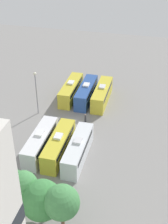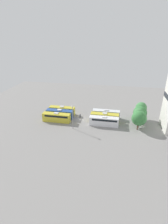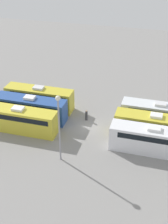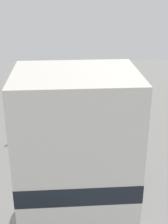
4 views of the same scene
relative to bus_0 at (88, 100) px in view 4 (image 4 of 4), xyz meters
The scene contains 15 objects.
ground_plane 10.00m from the bus_0, 70.02° to the left, with size 107.58×107.58×0.00m, color gray.
bus_0 is the anchor object (origin of this frame).
bus_1 3.38m from the bus_0, ahead, with size 2.61×10.90×3.73m.
bus_2 6.79m from the bus_0, ahead, with size 2.61×10.90×3.73m.
bus_3 18.68m from the bus_0, 89.67° to the left, with size 2.61×10.90×3.73m.
bus_4 18.67m from the bus_0, 79.34° to the left, with size 2.61×10.90×3.73m.
bus_5 19.50m from the bus_0, 70.09° to the left, with size 2.61×10.90×3.73m.
worker_person 8.37m from the bus_0, 79.30° to the left, with size 0.36×0.36×1.68m.
light_pole 14.23m from the bus_0, 33.55° to the left, with size 0.60×0.60×8.96m.
tree_0 32.41m from the bus_0, 92.89° to the left, with size 4.37×4.37×7.12m.
tree_1 31.72m from the bus_0, 87.85° to the left, with size 5.22×5.22×6.48m.
tree_2 31.10m from the bus_0, 82.62° to the left, with size 3.78×3.78×6.69m.
tree_3 31.52m from the bus_0, 78.48° to the left, with size 5.36×5.36×6.57m.
tree_4 31.55m from the bus_0, 76.09° to the left, with size 4.46×4.46×7.13m.
depot_building 44.86m from the bus_0, 83.89° to the left, with size 10.84×8.64×21.25m.
Camera 4 is at (2.40, 59.78, 28.53)m, focal length 50.00 mm.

